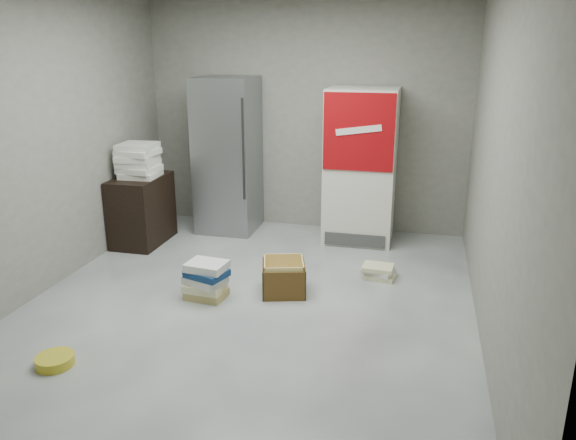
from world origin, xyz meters
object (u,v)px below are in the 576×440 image
(wood_shelf, at_px, (142,210))
(phonebook_stack_main, at_px, (206,280))
(steel_fridge, at_px, (228,156))
(coke_cooler, at_px, (361,166))
(cardboard_box, at_px, (284,279))

(wood_shelf, bearing_deg, phonebook_stack_main, -44.53)
(steel_fridge, relative_size, coke_cooler, 1.06)
(coke_cooler, height_order, phonebook_stack_main, coke_cooler)
(wood_shelf, relative_size, cardboard_box, 1.61)
(wood_shelf, distance_m, cardboard_box, 2.22)
(steel_fridge, distance_m, cardboard_box, 2.22)
(steel_fridge, height_order, wood_shelf, steel_fridge)
(wood_shelf, bearing_deg, steel_fridge, 41.31)
(wood_shelf, height_order, phonebook_stack_main, wood_shelf)
(steel_fridge, height_order, coke_cooler, steel_fridge)
(phonebook_stack_main, relative_size, cardboard_box, 0.90)
(coke_cooler, height_order, cardboard_box, coke_cooler)
(steel_fridge, xyz_separation_m, cardboard_box, (1.14, -1.72, -0.82))
(cardboard_box, bearing_deg, wood_shelf, 137.51)
(steel_fridge, height_order, phonebook_stack_main, steel_fridge)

